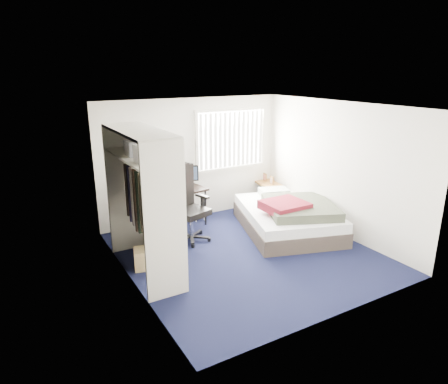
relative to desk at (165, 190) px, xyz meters
name	(u,v)px	position (x,y,z in m)	size (l,w,h in m)	color
ground	(247,253)	(0.76, -1.75, -0.80)	(4.20, 4.20, 0.00)	black
room_shell	(249,168)	(0.76, -1.75, 0.71)	(4.20, 4.20, 4.20)	silver
window_assembly	(231,139)	(1.66, 0.29, 0.80)	(1.72, 0.09, 1.32)	white
closet	(144,188)	(-0.91, -1.49, 0.56)	(0.64, 1.84, 2.22)	beige
desk	(165,190)	(0.00, 0.00, 0.00)	(1.65, 0.95, 1.23)	black
office_chair	(188,211)	(0.15, -0.68, -0.25)	(0.83, 0.83, 1.41)	black
footstool	(199,212)	(0.76, 0.10, -0.63)	(0.28, 0.22, 0.22)	white
nightstand	(267,185)	(2.51, 0.09, -0.29)	(0.51, 0.88, 0.75)	brown
bed	(288,216)	(2.02, -1.30, -0.50)	(2.21, 2.57, 0.71)	#3F342D
pine_box	(148,258)	(-0.89, -1.38, -0.64)	(0.42, 0.32, 0.32)	tan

